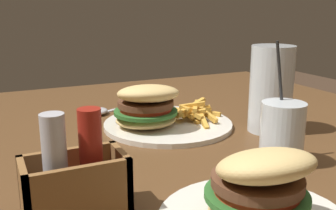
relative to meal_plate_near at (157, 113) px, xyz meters
name	(u,v)px	position (x,y,z in m)	size (l,w,h in m)	color
meal_plate_near	(157,113)	(0.00, 0.00, 0.00)	(0.27, 0.27, 0.11)	silver
beer_glass	(271,92)	(-0.20, 0.11, 0.05)	(0.09, 0.09, 0.18)	silver
juice_glass	(282,135)	(-0.11, 0.25, 0.01)	(0.07, 0.07, 0.20)	silver
spoon	(98,111)	(0.08, -0.16, -0.03)	(0.18, 0.10, 0.02)	silver
meal_plate_far	(258,199)	(0.05, 0.39, 0.00)	(0.23, 0.23, 0.11)	silver
condiment_caddy	(75,182)	(0.23, 0.28, 0.01)	(0.12, 0.07, 0.13)	brown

